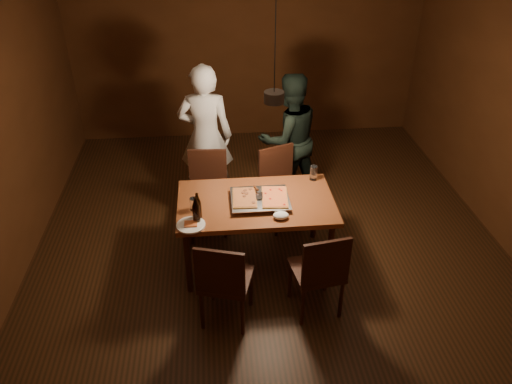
{
  "coord_description": "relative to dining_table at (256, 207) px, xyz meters",
  "views": [
    {
      "loc": [
        -0.55,
        -4.1,
        3.36
      ],
      "look_at": [
        -0.17,
        -0.11,
        0.85
      ],
      "focal_mm": 35.0,
      "sensor_mm": 36.0,
      "label": 1
    }
  ],
  "objects": [
    {
      "name": "beer_bottle_a",
      "position": [
        -0.56,
        -0.3,
        0.2
      ],
      "size": [
        0.07,
        0.07,
        0.26
      ],
      "color": "black",
      "rests_on": "dining_table"
    },
    {
      "name": "plate_slice",
      "position": [
        -0.62,
        -0.35,
        0.08
      ],
      "size": [
        0.26,
        0.26,
        0.03
      ],
      "color": "white",
      "rests_on": "dining_table"
    },
    {
      "name": "spatula",
      "position": [
        0.03,
        -0.01,
        0.14
      ],
      "size": [
        0.13,
        0.25,
        0.04
      ],
      "primitive_type": null,
      "rotation": [
        0.0,
        0.0,
        0.17
      ],
      "color": "silver",
      "rests_on": "pizza_tray"
    },
    {
      "name": "water_glass_right",
      "position": [
        0.62,
        0.35,
        0.15
      ],
      "size": [
        0.07,
        0.07,
        0.15
      ],
      "primitive_type": "cylinder",
      "color": "silver",
      "rests_on": "dining_table"
    },
    {
      "name": "chair_near_right",
      "position": [
        0.49,
        -0.77,
        -0.14
      ],
      "size": [
        0.48,
        0.48,
        0.49
      ],
      "rotation": [
        0.0,
        0.0,
        0.16
      ],
      "color": "#38190F",
      "rests_on": "floor"
    },
    {
      "name": "pendant_lamp",
      "position": [
        0.17,
        0.11,
        1.08
      ],
      "size": [
        0.18,
        0.18,
        1.1
      ],
      "color": "black",
      "rests_on": "ceiling"
    },
    {
      "name": "diner_white",
      "position": [
        -0.47,
        1.25,
        0.18
      ],
      "size": [
        0.66,
        0.47,
        1.71
      ],
      "primitive_type": "imported",
      "rotation": [
        0.0,
        0.0,
        3.04
      ],
      "color": "silver",
      "rests_on": "floor"
    },
    {
      "name": "diner_dark",
      "position": [
        0.51,
        1.24,
        0.11
      ],
      "size": [
        0.91,
        0.8,
        1.58
      ],
      "primitive_type": "imported",
      "rotation": [
        0.0,
        0.0,
        3.45
      ],
      "color": "black",
      "rests_on": "floor"
    },
    {
      "name": "dining_table",
      "position": [
        0.0,
        0.0,
        0.0
      ],
      "size": [
        1.5,
        0.9,
        0.75
      ],
      "color": "brown",
      "rests_on": "floor"
    },
    {
      "name": "pizza_tray",
      "position": [
        0.04,
        -0.03,
        0.1
      ],
      "size": [
        0.55,
        0.45,
        0.05
      ],
      "primitive_type": "cube",
      "rotation": [
        0.0,
        0.0,
        0.01
      ],
      "color": "silver",
      "rests_on": "dining_table"
    },
    {
      "name": "chair_far_left",
      "position": [
        -0.46,
        0.73,
        -0.14
      ],
      "size": [
        0.44,
        0.44,
        0.49
      ],
      "rotation": [
        0.0,
        0.0,
        3.08
      ],
      "color": "#38190F",
      "rests_on": "floor"
    },
    {
      "name": "pizza_meat",
      "position": [
        -0.11,
        -0.02,
        0.13
      ],
      "size": [
        0.24,
        0.37,
        0.02
      ],
      "primitive_type": "cube",
      "rotation": [
        0.0,
        0.0,
        -0.05
      ],
      "color": "maroon",
      "rests_on": "pizza_tray"
    },
    {
      "name": "chair_far_right",
      "position": [
        0.34,
        0.74,
        -0.14
      ],
      "size": [
        0.54,
        0.54,
        0.49
      ],
      "rotation": [
        0.0,
        0.0,
        3.5
      ],
      "color": "#38190F",
      "rests_on": "floor"
    },
    {
      "name": "room_shell",
      "position": [
        0.17,
        0.11,
        0.72
      ],
      "size": [
        6.0,
        6.0,
        6.0
      ],
      "color": "#3C1F10",
      "rests_on": "ground"
    },
    {
      "name": "pizza_cheese",
      "position": [
        0.18,
        -0.04,
        0.13
      ],
      "size": [
        0.27,
        0.4,
        0.02
      ],
      "primitive_type": "cube",
      "rotation": [
        0.0,
        0.0,
        -0.08
      ],
      "color": "gold",
      "rests_on": "pizza_tray"
    },
    {
      "name": "water_glass_left",
      "position": [
        -0.59,
        -0.09,
        0.14
      ],
      "size": [
        0.08,
        0.08,
        0.12
      ],
      "primitive_type": "cylinder",
      "color": "silver",
      "rests_on": "dining_table"
    },
    {
      "name": "napkin",
      "position": [
        0.2,
        -0.31,
        0.1
      ],
      "size": [
        0.15,
        0.11,
        0.06
      ],
      "primitive_type": "ellipsoid",
      "color": "white",
      "rests_on": "dining_table"
    },
    {
      "name": "beer_bottle_b",
      "position": [
        -0.55,
        -0.24,
        0.21
      ],
      "size": [
        0.07,
        0.07,
        0.26
      ],
      "color": "black",
      "rests_on": "dining_table"
    },
    {
      "name": "chair_near_left",
      "position": [
        -0.35,
        -0.81,
        -0.14
      ],
      "size": [
        0.52,
        0.52,
        0.49
      ],
      "rotation": [
        0.0,
        0.0,
        -0.28
      ],
      "color": "#38190F",
      "rests_on": "floor"
    }
  ]
}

